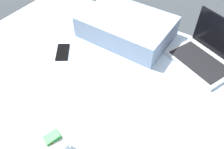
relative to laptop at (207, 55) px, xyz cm
name	(u,v)px	position (x,y,z in cm)	size (l,w,h in cm)	color
bed_mattress	(96,106)	(-35.76, -52.40, -13.41)	(180.00, 140.00, 18.00)	silver
laptop	(207,55)	(0.00, 0.00, 0.00)	(39.32, 33.96, 23.00)	#B7BABC
snack_cup	(58,146)	(-29.74, -83.20, 1.43)	(9.13, 9.00, 13.17)	silver
cell_phone	(63,52)	(-69.48, -38.08, -4.01)	(6.80, 14.00, 0.80)	black
pillow	(127,27)	(-47.63, -4.40, 2.09)	(52.00, 36.00, 13.00)	#8C9EB7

